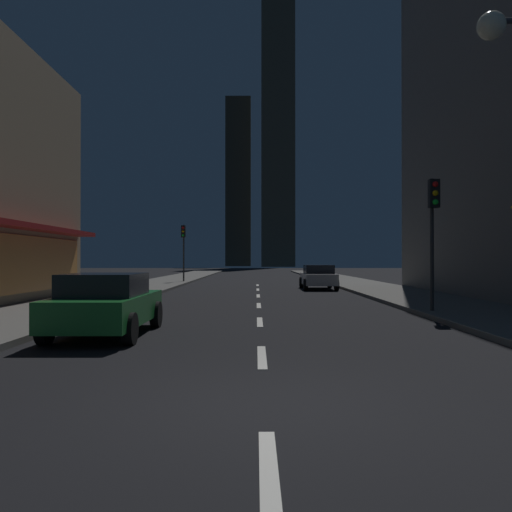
{
  "coord_description": "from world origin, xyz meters",
  "views": [
    {
      "loc": [
        -0.11,
        -6.18,
        1.78
      ],
      "look_at": [
        0.0,
        30.0,
        2.02
      ],
      "focal_mm": 36.24,
      "sensor_mm": 36.0,
      "label": 1
    }
  ],
  "objects_px": {
    "traffic_light_near_right": "(432,215)",
    "fire_hydrant_far_left": "(132,287)",
    "car_parked_near": "(105,304)",
    "traffic_light_far_left": "(182,240)",
    "car_parked_far": "(317,277)"
  },
  "relations": [
    {
      "from": "traffic_light_near_right",
      "to": "fire_hydrant_far_left",
      "type": "bearing_deg",
      "value": 144.33
    },
    {
      "from": "car_parked_near",
      "to": "fire_hydrant_far_left",
      "type": "height_order",
      "value": "car_parked_near"
    },
    {
      "from": "traffic_light_near_right",
      "to": "traffic_light_far_left",
      "type": "bearing_deg",
      "value": 116.56
    },
    {
      "from": "fire_hydrant_far_left",
      "to": "traffic_light_far_left",
      "type": "bearing_deg",
      "value": 88.34
    },
    {
      "from": "car_parked_far",
      "to": "traffic_light_far_left",
      "type": "bearing_deg",
      "value": 140.14
    },
    {
      "from": "traffic_light_near_right",
      "to": "traffic_light_far_left",
      "type": "relative_size",
      "value": 1.0
    },
    {
      "from": "fire_hydrant_far_left",
      "to": "traffic_light_near_right",
      "type": "bearing_deg",
      "value": -35.67
    },
    {
      "from": "car_parked_far",
      "to": "traffic_light_far_left",
      "type": "relative_size",
      "value": 1.01
    },
    {
      "from": "car_parked_near",
      "to": "fire_hydrant_far_left",
      "type": "bearing_deg",
      "value": 100.48
    },
    {
      "from": "car_parked_near",
      "to": "traffic_light_near_right",
      "type": "xyz_separation_m",
      "value": [
        9.1,
        4.26,
        2.45
      ]
    },
    {
      "from": "car_parked_near",
      "to": "car_parked_far",
      "type": "xyz_separation_m",
      "value": [
        7.2,
        18.67,
        0.0
      ]
    },
    {
      "from": "fire_hydrant_far_left",
      "to": "traffic_light_far_left",
      "type": "height_order",
      "value": "traffic_light_far_left"
    },
    {
      "from": "car_parked_near",
      "to": "traffic_light_far_left",
      "type": "height_order",
      "value": "traffic_light_far_left"
    },
    {
      "from": "fire_hydrant_far_left",
      "to": "car_parked_far",
      "type": "bearing_deg",
      "value": 33.26
    },
    {
      "from": "fire_hydrant_far_left",
      "to": "traffic_light_far_left",
      "type": "xyz_separation_m",
      "value": [
        0.4,
        13.83,
        2.74
      ]
    }
  ]
}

